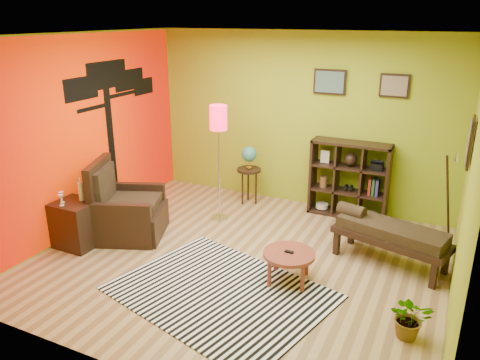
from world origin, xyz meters
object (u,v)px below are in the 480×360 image
at_px(coffee_table, 289,256).
at_px(globe_table, 249,161).
at_px(side_cabinet, 77,224).
at_px(potted_plant, 410,322).
at_px(floor_lamp, 219,128).
at_px(bench, 388,232).
at_px(cube_shelf, 350,180).
at_px(armchair, 126,213).

xyz_separation_m(coffee_table, globe_table, (-1.46, 2.05, 0.42)).
height_order(side_cabinet, potted_plant, side_cabinet).
height_order(floor_lamp, bench, floor_lamp).
distance_m(cube_shelf, potted_plant, 3.00).
xyz_separation_m(globe_table, bench, (2.43, -1.10, -0.32)).
bearing_deg(armchair, floor_lamp, 48.36).
bearing_deg(armchair, coffee_table, -3.89).
height_order(side_cabinet, cube_shelf, cube_shelf).
relative_size(armchair, side_cabinet, 1.23).
bearing_deg(potted_plant, bench, 107.78).
distance_m(side_cabinet, bench, 4.13).
relative_size(coffee_table, side_cabinet, 0.64).
bearing_deg(side_cabinet, coffee_table, 7.40).
bearing_deg(globe_table, armchair, -120.00).
bearing_deg(armchair, side_cabinet, -125.57).
relative_size(side_cabinet, floor_lamp, 0.54).
distance_m(floor_lamp, globe_table, 1.07).
relative_size(armchair, floor_lamp, 0.66).
bearing_deg(bench, coffee_table, -135.63).
xyz_separation_m(side_cabinet, cube_shelf, (3.11, 2.62, 0.28)).
relative_size(globe_table, potted_plant, 2.18).
distance_m(cube_shelf, bench, 1.52).
height_order(floor_lamp, globe_table, floor_lamp).
distance_m(armchair, globe_table, 2.20).
bearing_deg(globe_table, floor_lamp, -99.15).
relative_size(globe_table, cube_shelf, 0.82).
height_order(armchair, potted_plant, armchair).
relative_size(coffee_table, floor_lamp, 0.35).
height_order(coffee_table, bench, bench).
bearing_deg(potted_plant, coffee_table, 162.02).
distance_m(coffee_table, cube_shelf, 2.26).
bearing_deg(armchair, globe_table, 60.00).
xyz_separation_m(floor_lamp, bench, (2.56, -0.29, -1.02)).
relative_size(cube_shelf, bench, 0.79).
bearing_deg(cube_shelf, bench, -58.25).
xyz_separation_m(armchair, globe_table, (1.08, 1.88, 0.41)).
distance_m(coffee_table, armchair, 2.54).
bearing_deg(coffee_table, floor_lamp, 141.85).
xyz_separation_m(coffee_table, potted_plant, (1.43, -0.46, -0.15)).
xyz_separation_m(coffee_table, floor_lamp, (-1.58, 1.24, 1.12)).
xyz_separation_m(bench, potted_plant, (0.45, -1.42, -0.25)).
bearing_deg(side_cabinet, armchair, 54.43).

